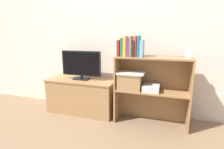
# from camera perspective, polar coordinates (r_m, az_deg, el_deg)

# --- Properties ---
(ground_plane) EXTENTS (16.00, 16.00, 0.00)m
(ground_plane) POSITION_cam_1_polar(r_m,az_deg,el_deg) (2.34, -1.13, -15.21)
(ground_plane) COLOR brown
(wall_back) EXTENTS (10.00, 0.05, 2.40)m
(wall_back) POSITION_cam_1_polar(r_m,az_deg,el_deg) (2.50, 2.23, 15.07)
(wall_back) COLOR beige
(wall_back) RESTS_ON ground_plane
(tv_stand) EXTENTS (0.98, 0.43, 0.48)m
(tv_stand) POSITION_cam_1_polar(r_m,az_deg,el_deg) (2.59, -9.64, -6.71)
(tv_stand) COLOR olive
(tv_stand) RESTS_ON ground_plane
(tv) EXTENTS (0.58, 0.14, 0.40)m
(tv) POSITION_cam_1_polar(r_m,az_deg,el_deg) (2.48, -10.04, 3.28)
(tv) COLOR black
(tv) RESTS_ON tv_stand
(bookshelf_lower_tier) EXTENTS (0.89, 0.28, 0.43)m
(bookshelf_lower_tier) POSITION_cam_1_polar(r_m,az_deg,el_deg) (2.31, 12.67, -8.42)
(bookshelf_lower_tier) COLOR olive
(bookshelf_lower_tier) RESTS_ON ground_plane
(bookshelf_upper_tier) EXTENTS (0.89, 0.28, 0.41)m
(bookshelf_upper_tier) POSITION_cam_1_polar(r_m,az_deg,el_deg) (2.19, 13.20, 1.94)
(bookshelf_upper_tier) COLOR olive
(bookshelf_upper_tier) RESTS_ON bookshelf_lower_tier
(book_maroon) EXTENTS (0.03, 0.15, 0.19)m
(book_maroon) POSITION_cam_1_polar(r_m,az_deg,el_deg) (2.14, 2.45, 8.63)
(book_maroon) COLOR maroon
(book_maroon) RESTS_ON bookshelf_upper_tier
(book_forest) EXTENTS (0.03, 0.13, 0.22)m
(book_forest) POSITION_cam_1_polar(r_m,az_deg,el_deg) (2.13, 3.38, 8.92)
(book_forest) COLOR #286638
(book_forest) RESTS_ON bookshelf_upper_tier
(book_mustard) EXTENTS (0.04, 0.14, 0.24)m
(book_mustard) POSITION_cam_1_polar(r_m,az_deg,el_deg) (2.12, 4.41, 9.17)
(book_mustard) COLOR gold
(book_mustard) RESTS_ON bookshelf_upper_tier
(book_plum) EXTENTS (0.04, 0.14, 0.22)m
(book_plum) POSITION_cam_1_polar(r_m,az_deg,el_deg) (2.11, 5.52, 8.96)
(book_plum) COLOR #6B2D66
(book_plum) RESTS_ON bookshelf_upper_tier
(book_olive) EXTENTS (0.02, 0.15, 0.24)m
(book_olive) POSITION_cam_1_polar(r_m,az_deg,el_deg) (2.10, 6.37, 9.13)
(book_olive) COLOR olive
(book_olive) RESTS_ON bookshelf_upper_tier
(book_charcoal) EXTENTS (0.03, 0.15, 0.19)m
(book_charcoal) POSITION_cam_1_polar(r_m,az_deg,el_deg) (2.10, 7.10, 8.37)
(book_charcoal) COLOR #232328
(book_charcoal) RESTS_ON bookshelf_upper_tier
(book_crimson) EXTENTS (0.02, 0.13, 0.24)m
(book_crimson) POSITION_cam_1_polar(r_m,az_deg,el_deg) (2.09, 7.90, 9.05)
(book_crimson) COLOR #B22328
(book_crimson) RESTS_ON bookshelf_upper_tier
(book_teal) EXTENTS (0.02, 0.13, 0.24)m
(book_teal) POSITION_cam_1_polar(r_m,az_deg,el_deg) (2.09, 8.73, 9.11)
(book_teal) COLOR #1E7075
(book_teal) RESTS_ON bookshelf_upper_tier
(book_skyblue) EXTENTS (0.04, 0.14, 0.19)m
(book_skyblue) POSITION_cam_1_polar(r_m,az_deg,el_deg) (2.08, 9.75, 8.37)
(book_skyblue) COLOR #709ECC
(book_skyblue) RESTS_ON bookshelf_upper_tier
(baby_monitor) EXTENTS (0.05, 0.03, 0.12)m
(baby_monitor) POSITION_cam_1_polar(r_m,az_deg,el_deg) (2.12, 23.81, 6.18)
(baby_monitor) COLOR white
(baby_monitor) RESTS_ON bookshelf_upper_tier
(storage_basket_left) EXTENTS (0.29, 0.25, 0.20)m
(storage_basket_left) POSITION_cam_1_polar(r_m,az_deg,el_deg) (2.20, 5.99, -1.91)
(storage_basket_left) COLOR #937047
(storage_basket_left) RESTS_ON bookshelf_lower_tier
(laptop) EXTENTS (0.35, 0.23, 0.02)m
(laptop) POSITION_cam_1_polar(r_m,az_deg,el_deg) (2.17, 6.05, 0.62)
(laptop) COLOR white
(laptop) RESTS_ON storage_basket_left
(magazine_stack) EXTENTS (0.20, 0.21, 0.08)m
(magazine_stack) POSITION_cam_1_polar(r_m,az_deg,el_deg) (2.17, 12.63, -4.31)
(magazine_stack) COLOR #B2B2B7
(magazine_stack) RESTS_ON bookshelf_lower_tier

